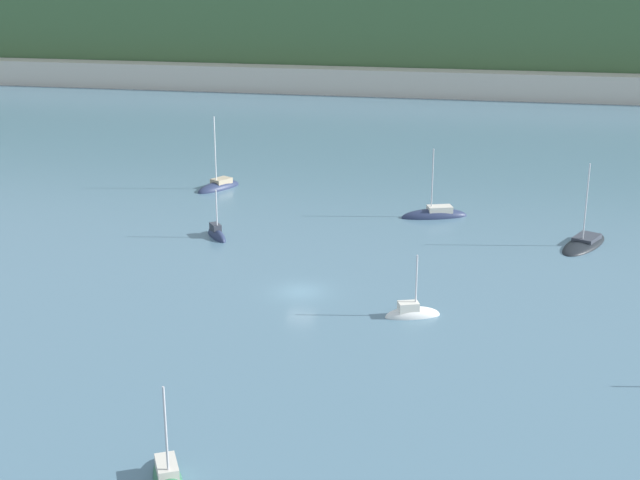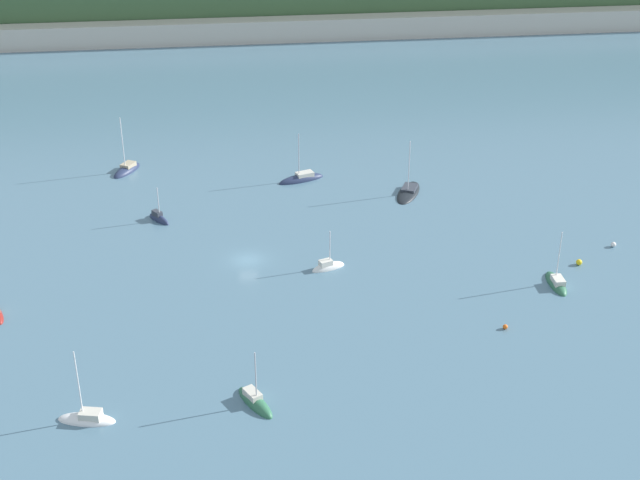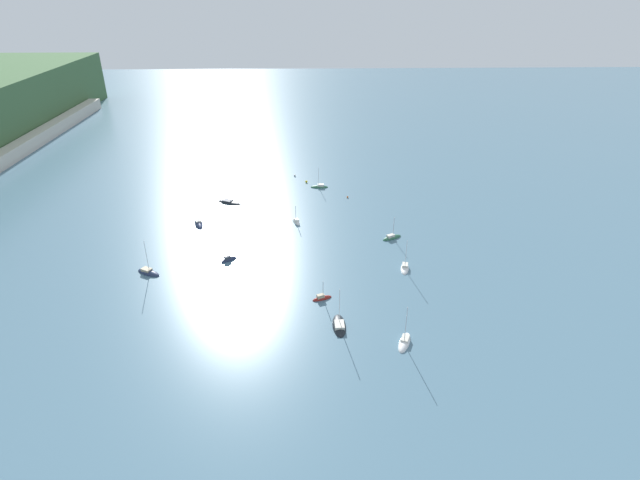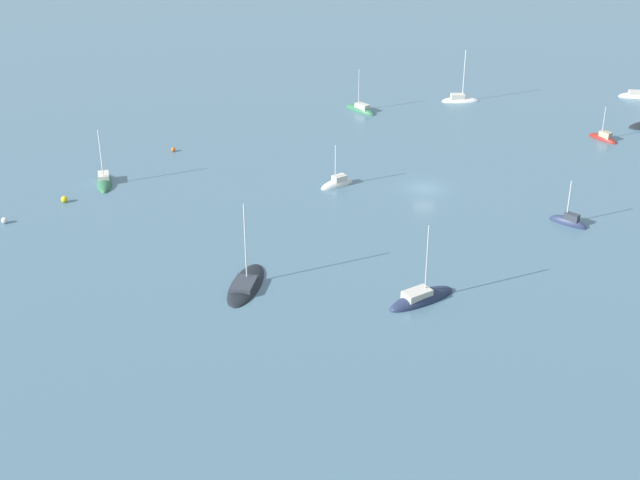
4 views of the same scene
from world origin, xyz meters
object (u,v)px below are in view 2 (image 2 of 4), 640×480
sailboat_0 (87,419)px  mooring_buoy_2 (613,244)px  sailboat_10 (255,402)px  mooring_buoy_1 (505,327)px  sailboat_6 (159,219)px  sailboat_2 (556,284)px  sailboat_5 (408,192)px  sailboat_3 (302,180)px  sailboat_1 (127,171)px  sailboat_7 (328,268)px  mooring_buoy_0 (579,262)px

sailboat_0 → mooring_buoy_2: 73.66m
sailboat_10 → mooring_buoy_1: (29.81, 10.27, 0.19)m
sailboat_6 → sailboat_2: bearing=27.4°
sailboat_5 → mooring_buoy_2: (24.04, -21.16, 0.28)m
sailboat_6 → sailboat_3: bearing=82.1°
sailboat_1 → sailboat_5: sailboat_1 is taller
sailboat_7 → mooring_buoy_0: (33.01, -3.25, 0.28)m
sailboat_0 → mooring_buoy_1: bearing=-154.0°
sailboat_2 → mooring_buoy_0: 6.67m
sailboat_3 → sailboat_5: bearing=136.8°
sailboat_2 → mooring_buoy_2: 14.52m
sailboat_10 → sailboat_2: bearing=88.7°
mooring_buoy_0 → mooring_buoy_1: size_ratio=1.35×
sailboat_2 → sailboat_6: sailboat_2 is taller
sailboat_6 → sailboat_10: 46.01m
sailboat_2 → mooring_buoy_0: bearing=-44.7°
sailboat_10 → mooring_buoy_1: bearing=81.5°
sailboat_0 → mooring_buoy_2: size_ratio=12.53×
mooring_buoy_2 → sailboat_10: bearing=-150.9°
sailboat_3 → sailboat_5: (15.92, -7.06, -0.02)m
sailboat_0 → sailboat_7: (28.06, 27.93, -0.02)m
sailboat_7 → mooring_buoy_2: size_ratio=8.70×
sailboat_7 → mooring_buoy_2: 39.66m
sailboat_2 → sailboat_7: bearing=76.1°
sailboat_0 → sailboat_2: size_ratio=1.12×
sailboat_2 → sailboat_5: bearing=24.3°
sailboat_1 → mooring_buoy_0: sailboat_1 is taller
sailboat_6 → mooring_buoy_2: size_ratio=8.54×
mooring_buoy_2 → sailboat_6: bearing=165.3°
sailboat_0 → sailboat_7: sailboat_0 is taller
sailboat_0 → sailboat_6: bearing=-84.2°
sailboat_5 → sailboat_3: bearing=-88.9°
sailboat_10 → sailboat_0: bearing=-115.3°
sailboat_0 → mooring_buoy_0: (61.07, 24.68, 0.26)m
sailboat_6 → mooring_buoy_0: bearing=33.5°
sailboat_6 → sailboat_10: sailboat_10 is taller
sailboat_3 → mooring_buoy_0: 46.57m
sailboat_3 → sailboat_1: bearing=-33.8°
sailboat_10 → sailboat_5: bearing=124.0°
sailboat_3 → sailboat_6: bearing=9.0°
mooring_buoy_1 → sailboat_1: bearing=131.2°
mooring_buoy_1 → mooring_buoy_2: size_ratio=0.83×
sailboat_7 → sailboat_2: bearing=-35.8°
sailboat_0 → sailboat_5: (43.68, 50.15, -0.06)m
sailboat_2 → sailboat_3: 46.81m
sailboat_3 → sailboat_7: size_ratio=1.43×
sailboat_0 → sailboat_3: sailboat_0 is taller
mooring_buoy_2 → sailboat_7: bearing=-178.5°
sailboat_7 → mooring_buoy_0: bearing=-25.9°
mooring_buoy_0 → mooring_buoy_1: 19.95m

